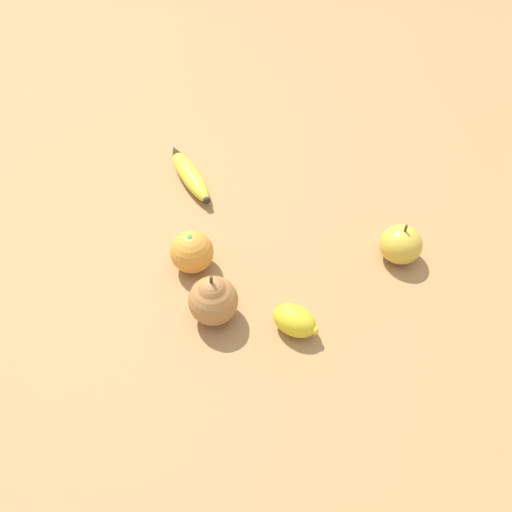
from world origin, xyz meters
name	(u,v)px	position (x,y,z in m)	size (l,w,h in m)	color
ground_plane	(268,237)	(0.00, 0.00, 0.00)	(3.00, 3.00, 0.00)	#A87A47
banana	(190,175)	(0.12, 0.19, 0.02)	(0.16, 0.14, 0.04)	yellow
orange	(192,252)	(-0.10, 0.11, 0.04)	(0.07, 0.07, 0.07)	orange
pear	(213,299)	(-0.19, 0.05, 0.04)	(0.08, 0.08, 0.10)	#B2753D
apple	(401,247)	(0.00, -0.23, 0.03)	(0.07, 0.07, 0.08)	gold
lemon	(295,321)	(-0.19, -0.08, 0.02)	(0.07, 0.08, 0.05)	yellow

